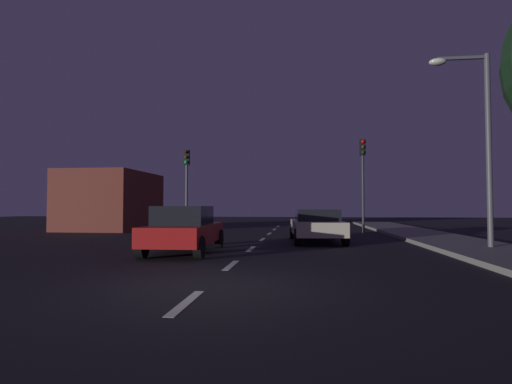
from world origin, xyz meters
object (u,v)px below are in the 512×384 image
Objects in this scene: car_adjacent_lane at (185,229)px; traffic_signal_left at (187,174)px; street_lamp_right at (478,130)px; traffic_signal_right at (363,167)px; car_stopped_ahead at (316,225)px.

traffic_signal_left is at bearing 106.53° from car_adjacent_lane.
street_lamp_right reaches higher than traffic_signal_left.
traffic_signal_left is 15.31m from street_lamp_right.
car_adjacent_lane is at bearing -170.86° from street_lamp_right.
traffic_signal_right reaches higher than car_stopped_ahead.
traffic_signal_left is 0.74× the size of street_lamp_right.
traffic_signal_left is at bearing 144.68° from street_lamp_right.
street_lamp_right is at bearing -28.19° from car_stopped_ahead.
traffic_signal_right is at bearing 65.26° from car_stopped_ahead.
street_lamp_right is (5.16, -2.77, 3.25)m from car_stopped_ahead.
traffic_signal_left is 1.13× the size of car_adjacent_lane.
car_adjacent_lane is 0.65× the size of street_lamp_right.
traffic_signal_left reaches higher than car_adjacent_lane.
car_stopped_ahead is 6.03m from car_adjacent_lane.
traffic_signal_right reaches higher than traffic_signal_left.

